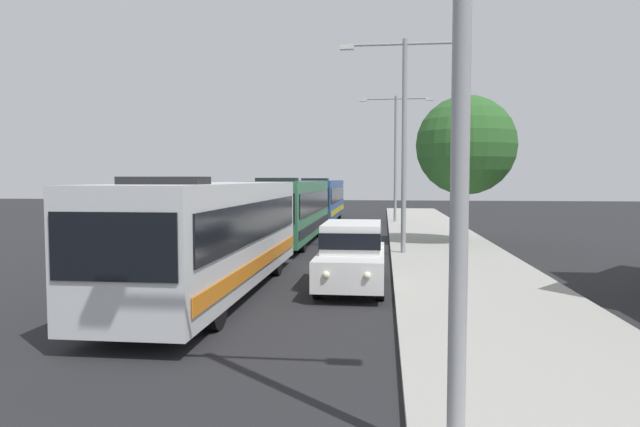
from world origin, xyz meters
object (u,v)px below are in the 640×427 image
at_px(bus_lead, 214,233).
at_px(streetlamp_far, 396,146).
at_px(white_suv, 352,253).
at_px(bus_second_in_line, 291,209).
at_px(streetlamp_near, 462,3).
at_px(bus_middle, 321,199).
at_px(roadside_tree, 466,145).
at_px(streetlamp_mid, 404,125).

bearing_deg(bus_lead, streetlamp_far, 77.80).
height_order(bus_lead, white_suv, bus_lead).
height_order(bus_second_in_line, white_suv, bus_second_in_line).
bearing_deg(streetlamp_near, bus_middle, 98.95).
xyz_separation_m(streetlamp_near, streetlamp_far, (-0.00, 33.55, 0.46)).
bearing_deg(roadside_tree, bus_middle, 121.42).
height_order(bus_lead, streetlamp_mid, streetlamp_mid).
distance_m(bus_lead, white_suv, 3.97).
bearing_deg(roadside_tree, bus_lead, -125.00).
bearing_deg(white_suv, streetlamp_far, 85.90).
bearing_deg(streetlamp_mid, white_suv, -103.81).
bearing_deg(bus_lead, white_suv, 19.04).
distance_m(streetlamp_far, roadside_tree, 13.35).
distance_m(white_suv, streetlamp_near, 10.76).
height_order(white_suv, streetlamp_mid, streetlamp_mid).
height_order(streetlamp_mid, streetlamp_far, streetlamp_far).
relative_size(bus_lead, roadside_tree, 1.65).
bearing_deg(bus_second_in_line, roadside_tree, -3.89).
distance_m(bus_middle, streetlamp_near, 34.86).
relative_size(streetlamp_near, streetlamp_far, 0.90).
xyz_separation_m(bus_second_in_line, streetlamp_mid, (5.40, -4.35, 3.65)).
distance_m(bus_second_in_line, bus_middle, 13.15).
bearing_deg(bus_lead, bus_middle, 90.00).
bearing_deg(bus_middle, bus_lead, -90.00).
height_order(bus_middle, streetlamp_mid, streetlamp_mid).
bearing_deg(streetlamp_far, bus_lead, -102.20).
height_order(bus_second_in_line, bus_middle, same).
height_order(bus_lead, streetlamp_far, streetlamp_far).
distance_m(bus_middle, white_suv, 24.71).
relative_size(bus_middle, roadside_tree, 1.65).
bearing_deg(streetlamp_far, white_suv, -94.10).
xyz_separation_m(bus_second_in_line, bus_middle, (-0.00, 13.15, -0.00)).
distance_m(bus_middle, streetlamp_far, 6.62).
bearing_deg(bus_middle, streetlamp_near, -81.05).
relative_size(bus_lead, bus_middle, 1.00).
xyz_separation_m(streetlamp_far, roadside_tree, (2.99, -12.99, -0.73)).
relative_size(white_suv, streetlamp_mid, 0.56).
bearing_deg(roadside_tree, streetlamp_far, 102.94).
xyz_separation_m(streetlamp_near, streetlamp_mid, (-0.00, 16.78, 0.35)).
distance_m(streetlamp_near, streetlamp_mid, 16.78).
distance_m(white_suv, roadside_tree, 12.25).
relative_size(white_suv, streetlamp_far, 0.54).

